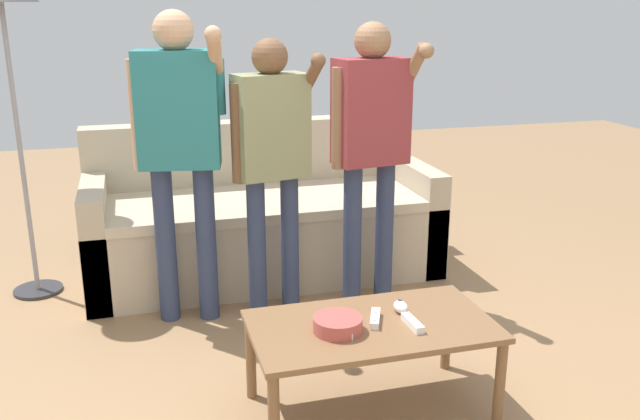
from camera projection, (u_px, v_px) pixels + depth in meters
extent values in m
plane|color=#93704C|center=(330.00, 394.00, 3.01)|extent=(12.00, 12.00, 0.00)
cube|color=#B7A88E|center=(264.00, 238.00, 4.33)|extent=(2.14, 0.89, 0.45)
cube|color=#C6B59A|center=(265.00, 202.00, 4.19)|extent=(1.86, 0.77, 0.06)
cube|color=#B7A88E|center=(252.00, 155.00, 4.52)|extent=(2.14, 0.18, 0.46)
cube|color=#B7A88E|center=(97.00, 236.00, 4.04)|extent=(0.14, 0.89, 0.66)
cube|color=#B7A88E|center=(410.00, 210.00, 4.56)|extent=(0.14, 0.89, 0.66)
cube|color=brown|center=(372.00, 326.00, 2.78)|extent=(0.99, 0.55, 0.03)
cylinder|color=brown|center=(274.00, 420.00, 2.49)|extent=(0.04, 0.04, 0.38)
cylinder|color=brown|center=(500.00, 384.00, 2.73)|extent=(0.04, 0.04, 0.38)
cylinder|color=brown|center=(251.00, 358.00, 2.94)|extent=(0.04, 0.04, 0.38)
cylinder|color=brown|center=(447.00, 331.00, 3.18)|extent=(0.04, 0.04, 0.38)
cylinder|color=#B24C47|center=(338.00, 324.00, 2.70)|extent=(0.20, 0.20, 0.06)
ellipsoid|color=white|center=(401.00, 307.00, 2.87)|extent=(0.06, 0.09, 0.05)
cylinder|color=#4C4C51|center=(400.00, 300.00, 2.87)|extent=(0.02, 0.02, 0.01)
cylinder|color=#2D2D33|center=(38.00, 290.00, 4.08)|extent=(0.28, 0.28, 0.02)
cylinder|color=gray|center=(21.00, 154.00, 3.84)|extent=(0.03, 0.03, 1.64)
cylinder|color=#2D3856|center=(166.00, 245.00, 3.61)|extent=(0.11, 0.11, 0.85)
cylinder|color=#2D3856|center=(206.00, 244.00, 3.63)|extent=(0.11, 0.11, 0.85)
cube|color=#28757A|center=(178.00, 109.00, 3.42)|extent=(0.44, 0.28, 0.58)
sphere|color=tan|center=(173.00, 30.00, 3.30)|extent=(0.20, 0.20, 0.20)
cylinder|color=tan|center=(137.00, 115.00, 3.41)|extent=(0.07, 0.07, 0.55)
cylinder|color=#28757A|center=(218.00, 87.00, 3.40)|extent=(0.07, 0.07, 0.28)
cylinder|color=tan|center=(215.00, 56.00, 3.27)|extent=(0.11, 0.26, 0.24)
sphere|color=tan|center=(213.00, 34.00, 3.15)|extent=(0.08, 0.08, 0.08)
cylinder|color=#2D3856|center=(257.00, 249.00, 3.66)|extent=(0.10, 0.10, 0.78)
cylinder|color=#2D3856|center=(290.00, 243.00, 3.74)|extent=(0.10, 0.10, 0.78)
cube|color=gray|center=(271.00, 126.00, 3.51)|extent=(0.40, 0.26, 0.54)
sphere|color=brown|center=(270.00, 57.00, 3.41)|extent=(0.18, 0.18, 0.18)
cylinder|color=brown|center=(237.00, 134.00, 3.44)|extent=(0.07, 0.07, 0.51)
cylinder|color=gray|center=(303.00, 104.00, 3.56)|extent=(0.07, 0.07, 0.25)
cylinder|color=brown|center=(311.00, 78.00, 3.45)|extent=(0.10, 0.23, 0.22)
sphere|color=brown|center=(318.00, 61.00, 3.34)|extent=(0.07, 0.07, 0.07)
cylinder|color=#2D3856|center=(352.00, 237.00, 3.79)|extent=(0.10, 0.10, 0.82)
cylinder|color=#2D3856|center=(384.00, 232.00, 3.87)|extent=(0.10, 0.10, 0.82)
cube|color=brown|center=(371.00, 112.00, 3.63)|extent=(0.42, 0.26, 0.56)
sphere|color=#936B4C|center=(373.00, 41.00, 3.53)|extent=(0.19, 0.19, 0.19)
cylinder|color=#936B4C|center=(338.00, 119.00, 3.56)|extent=(0.07, 0.07, 0.53)
cylinder|color=brown|center=(403.00, 90.00, 3.68)|extent=(0.07, 0.07, 0.27)
cylinder|color=#936B4C|center=(415.00, 66.00, 3.55)|extent=(0.10, 0.22, 0.25)
sphere|color=#936B4C|center=(426.00, 51.00, 3.44)|extent=(0.08, 0.08, 0.08)
cube|color=white|center=(375.00, 319.00, 2.78)|extent=(0.09, 0.16, 0.03)
cylinder|color=silver|center=(376.00, 312.00, 2.80)|extent=(0.01, 0.01, 0.00)
cube|color=silver|center=(375.00, 320.00, 2.73)|extent=(0.02, 0.02, 0.00)
cube|color=white|center=(343.00, 329.00, 2.69)|extent=(0.05, 0.16, 0.03)
cylinder|color=silver|center=(342.00, 322.00, 2.72)|extent=(0.01, 0.01, 0.00)
cube|color=silver|center=(346.00, 330.00, 2.64)|extent=(0.02, 0.02, 0.00)
cube|color=white|center=(413.00, 323.00, 2.74)|extent=(0.04, 0.15, 0.03)
cylinder|color=silver|center=(410.00, 316.00, 2.76)|extent=(0.01, 0.01, 0.00)
cube|color=silver|center=(418.00, 324.00, 2.70)|extent=(0.02, 0.02, 0.00)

